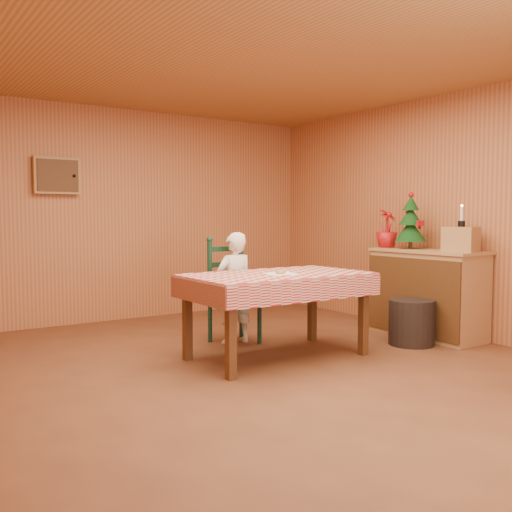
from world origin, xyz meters
The scene contains 13 objects.
ground centered at (0.00, 0.00, 0.00)m, with size 6.00×6.00×0.00m, color brown.
cabin_walls centered at (0.00, 0.53, 1.83)m, with size 5.10×6.05×2.65m.
dining_table centered at (0.34, 0.36, 0.69)m, with size 1.66×0.96×0.77m.
ladder_chair centered at (0.34, 1.14, 0.50)m, with size 0.44×0.40×1.08m.
seated_child centered at (0.34, 1.09, 0.56)m, with size 0.41×0.27×1.12m, color white.
napkin centered at (0.34, 0.31, 0.77)m, with size 0.26×0.26×0.00m, color white.
donut centered at (0.34, 0.31, 0.79)m, with size 0.09×0.09×0.03m, color #C69447.
shelf_unit centered at (2.21, 0.20, 0.47)m, with size 0.54×1.24×0.93m.
crate centered at (2.22, -0.20, 1.06)m, with size 0.30×0.30×0.25m, color tan.
christmas_tree centered at (2.22, 0.45, 1.21)m, with size 0.34×0.34×0.62m.
flower_arrangement centered at (2.17, 0.75, 1.15)m, with size 0.24×0.24×0.44m, color #A60F12.
candle_set centered at (2.22, -0.20, 1.24)m, with size 0.07×0.07×0.22m.
storage_bin centered at (1.76, 0.02, 0.23)m, with size 0.45×0.45×0.45m, color black.
Camera 1 is at (-2.69, -3.78, 1.29)m, focal length 40.00 mm.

